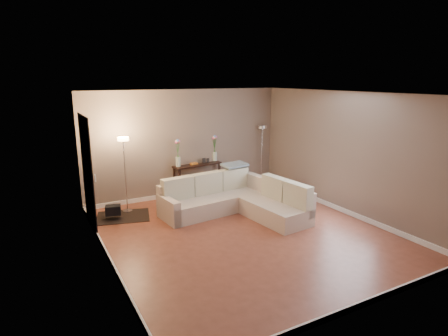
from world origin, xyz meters
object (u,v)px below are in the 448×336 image
floor_lamp_lit (124,160)px  sectional_sofa (235,199)px  console_table (195,177)px  floor_lamp_unlit (262,144)px

floor_lamp_lit → sectional_sofa: bearing=-30.7°
console_table → floor_lamp_unlit: 2.06m
console_table → floor_lamp_lit: size_ratio=0.78×
console_table → floor_lamp_unlit: (1.93, -0.11, 0.72)m
sectional_sofa → console_table: 1.66m
console_table → floor_lamp_lit: (-1.82, -0.44, 0.73)m
console_table → floor_lamp_unlit: bearing=-3.1°
floor_lamp_lit → floor_lamp_unlit: bearing=5.1°
floor_lamp_lit → floor_lamp_unlit: (3.75, 0.33, -0.01)m
console_table → sectional_sofa: bearing=-82.8°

